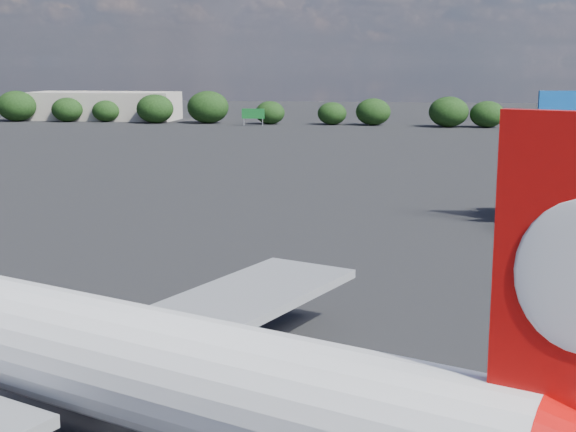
# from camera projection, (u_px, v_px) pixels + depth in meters

# --- Properties ---
(ground) EXTENTS (500.00, 500.00, 0.00)m
(ground) POSITION_uv_depth(u_px,v_px,m) (215.00, 203.00, 95.59)
(ground) COLOR black
(ground) RESTS_ON ground
(qantas_airliner) EXTENTS (44.78, 43.12, 15.24)m
(qantas_airliner) POSITION_uv_depth(u_px,v_px,m) (120.00, 364.00, 32.05)
(qantas_airliner) COLOR white
(qantas_airliner) RESTS_ON ground
(terminal_building) EXTENTS (42.00, 16.00, 8.00)m
(terminal_building) POSITION_uv_depth(u_px,v_px,m) (105.00, 106.00, 232.52)
(terminal_building) COLOR #A0968A
(terminal_building) RESTS_ON ground
(highway_sign) EXTENTS (6.00, 0.30, 4.50)m
(highway_sign) POSITION_uv_depth(u_px,v_px,m) (253.00, 114.00, 210.27)
(highway_sign) COLOR #136325
(highway_sign) RESTS_ON ground
(billboard_yellow) EXTENTS (5.00, 0.30, 5.50)m
(billboard_yellow) POSITION_uv_depth(u_px,v_px,m) (369.00, 111.00, 211.56)
(billboard_yellow) COLOR gold
(billboard_yellow) RESTS_ON ground
(horizon_treeline) EXTENTS (204.58, 12.93, 9.14)m
(horizon_treeline) POSITION_uv_depth(u_px,v_px,m) (371.00, 111.00, 210.77)
(horizon_treeline) COLOR black
(horizon_treeline) RESTS_ON ground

